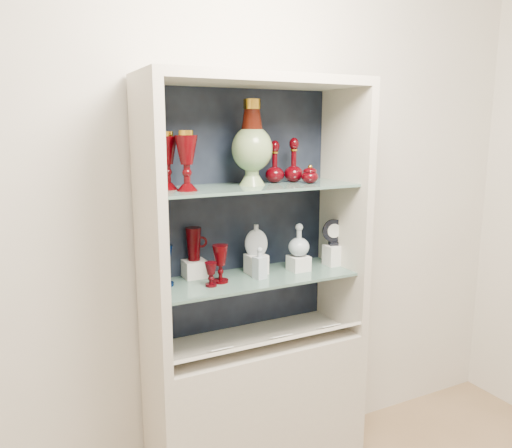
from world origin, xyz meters
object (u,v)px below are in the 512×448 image
clear_square_bottle (260,263)px  clear_round_decanter (299,241)px  enamel_urn (252,143)px  ruby_goblet_tall (220,264)px  pedestal_lamp_right (187,161)px  pedestal_lamp_left (167,161)px  cameo_medallion (334,232)px  cobalt_goblet (165,266)px  ruby_decanter_b (275,160)px  ruby_pitcher (194,244)px  flat_flask (256,239)px  ruby_decanter_a (294,157)px  ruby_goblet_small (211,274)px  lidded_bowl (310,174)px

clear_square_bottle → clear_round_decanter: 0.24m
enamel_urn → ruby_goblet_tall: size_ratio=2.23×
clear_square_bottle → pedestal_lamp_right: bearing=180.0°
pedestal_lamp_left → cameo_medallion: size_ratio=1.75×
ruby_goblet_tall → clear_square_bottle: ruby_goblet_tall is taller
cobalt_goblet → ruby_goblet_tall: bearing=-15.6°
ruby_goblet_tall → ruby_decanter_b: bearing=12.6°
ruby_decanter_b → clear_square_bottle: ruby_decanter_b is taller
ruby_pitcher → cobalt_goblet: bearing=-141.2°
ruby_decanter_b → flat_flask: ruby_decanter_b is taller
flat_flask → pedestal_lamp_left: bearing=-155.8°
ruby_decanter_a → enamel_urn: bearing=-174.7°
pedestal_lamp_right → ruby_decanter_a: pedestal_lamp_right is taller
pedestal_lamp_right → clear_round_decanter: pedestal_lamp_right is taller
cobalt_goblet → ruby_goblet_tall: size_ratio=1.06×
cobalt_goblet → enamel_urn: bearing=-4.5°
pedestal_lamp_right → enamel_urn: 0.34m
ruby_pitcher → clear_square_bottle: (0.26, -0.15, -0.08)m
pedestal_lamp_right → enamel_urn: size_ratio=0.65×
enamel_urn → ruby_goblet_small: (-0.23, -0.07, -0.55)m
ruby_pitcher → ruby_goblet_small: bearing=-66.4°
flat_flask → ruby_decanter_b: bearing=32.3°
pedestal_lamp_right → ruby_goblet_small: (0.09, -0.01, -0.49)m
ruby_pitcher → flat_flask: size_ratio=1.02×
ruby_decanter_a → ruby_pitcher: (-0.48, 0.07, -0.38)m
cobalt_goblet → ruby_pitcher: bearing=21.8°
ruby_goblet_small → ruby_goblet_tall: bearing=29.7°
pedestal_lamp_left → ruby_pitcher: 0.41m
ruby_goblet_small → cameo_medallion: bearing=3.7°
pedestal_lamp_right → enamel_urn: bearing=10.4°
lidded_bowl → ruby_goblet_small: size_ratio=0.83×
ruby_goblet_tall → ruby_goblet_small: 0.07m
clear_round_decanter → flat_flask: bearing=167.0°
ruby_goblet_small → ruby_pitcher: (-0.02, 0.16, 0.10)m
ruby_goblet_small → flat_flask: (0.26, 0.09, 0.11)m
enamel_urn → ruby_pitcher: enamel_urn is taller
ruby_decanter_b → flat_flask: (-0.10, -0.02, -0.36)m
ruby_goblet_tall → clear_round_decanter: (0.41, 0.01, 0.06)m
enamel_urn → ruby_goblet_tall: 0.55m
ruby_decanter_b → ruby_pitcher: bearing=171.3°
ruby_pitcher → clear_square_bottle: size_ratio=1.03×
clear_round_decanter → ruby_decanter_a: bearing=97.8°
enamel_urn → ruby_goblet_small: size_ratio=3.54×
ruby_decanter_a → ruby_pitcher: ruby_decanter_a is taller
cobalt_goblet → ruby_pitcher: size_ratio=1.18×
clear_round_decanter → cameo_medallion: cameo_medallion is taller
pedestal_lamp_right → lidded_bowl: (0.59, 0.00, -0.08)m
lidded_bowl → ruby_goblet_tall: 0.58m
ruby_goblet_small → ruby_pitcher: size_ratio=0.70×
cobalt_goblet → flat_flask: size_ratio=1.21×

